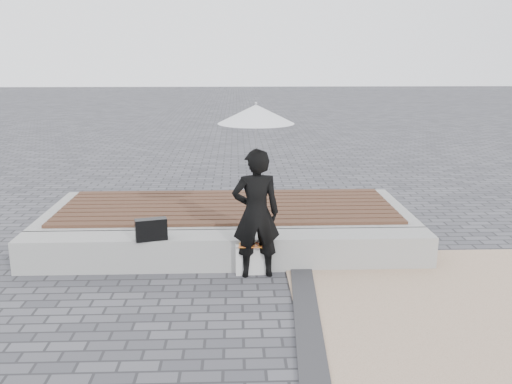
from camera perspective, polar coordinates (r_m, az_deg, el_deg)
ground at (r=5.35m, az=-3.25°, el=-13.92°), size 80.00×80.00×0.00m
edging_band at (r=4.94m, az=5.73°, el=-16.26°), size 0.61×5.20×0.04m
seating_ledge at (r=6.73m, az=-3.02°, el=-6.02°), size 5.00×0.45×0.40m
timber_platform at (r=7.87m, az=-2.89°, el=-3.03°), size 5.00×2.00×0.40m
timber_decking at (r=7.81m, az=-2.91°, el=-1.49°), size 4.60×1.80×0.04m
woman at (r=6.28m, az=0.00°, el=-2.23°), size 0.58×0.41×1.50m
parasol at (r=6.06m, az=0.00°, el=8.02°), size 0.84×0.84×1.07m
handbag at (r=6.55m, az=-10.74°, el=-3.81°), size 0.38×0.22×0.26m
canvas_tote at (r=6.52m, az=-0.58°, el=-6.86°), size 0.36×0.17×0.37m
magazine at (r=6.40m, az=-0.58°, el=-5.46°), size 0.28×0.21×0.01m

